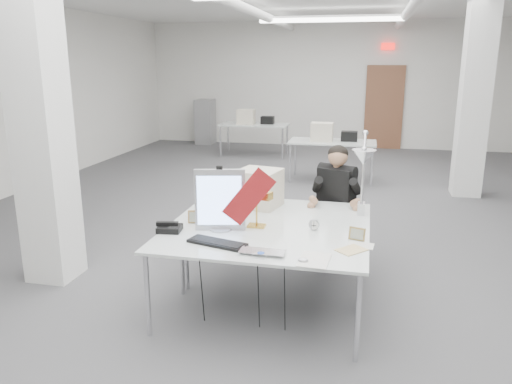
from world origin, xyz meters
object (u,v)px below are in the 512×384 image
at_px(office_chair, 335,221).
at_px(beige_monitor, 259,188).
at_px(laptop, 261,255).
at_px(bankers_lamp, 257,209).
at_px(seated_person, 337,186).
at_px(monitor, 220,200).
at_px(architect_lamp, 363,177).
at_px(desk_main, 259,243).
at_px(desk_phone, 170,229).

height_order(office_chair, beige_monitor, beige_monitor).
relative_size(laptop, bankers_lamp, 1.05).
xyz_separation_m(seated_person, laptop, (-0.45, -1.81, -0.13)).
bearing_deg(office_chair, seated_person, -67.61).
xyz_separation_m(monitor, architect_lamp, (1.21, 0.49, 0.16)).
xyz_separation_m(monitor, beige_monitor, (0.18, 0.80, -0.08)).
bearing_deg(laptop, monitor, 132.96).
xyz_separation_m(desk_main, laptop, (0.09, -0.31, 0.03)).
bearing_deg(monitor, desk_main, -42.93).
distance_m(desk_phone, beige_monitor, 1.13).
height_order(desk_main, beige_monitor, beige_monitor).
height_order(seated_person, bankers_lamp, seated_person).
distance_m(desk_main, laptop, 0.33).
relative_size(office_chair, beige_monitor, 2.39).
distance_m(seated_person, laptop, 1.87).
bearing_deg(monitor, seated_person, 40.34).
xyz_separation_m(seated_person, monitor, (-0.94, -1.27, 0.13)).
bearing_deg(desk_main, office_chair, 70.78).
bearing_deg(architect_lamp, desk_phone, -173.25).
height_order(office_chair, laptop, office_chair).
bearing_deg(laptop, office_chair, 77.45).
bearing_deg(beige_monitor, architect_lamp, -4.55).
bearing_deg(desk_phone, beige_monitor, 49.86).
bearing_deg(laptop, architect_lamp, 55.77).
relative_size(desk_main, architect_lamp, 2.09).
height_order(bankers_lamp, desk_phone, bankers_lamp).
xyz_separation_m(desk_main, bankers_lamp, (-0.10, 0.37, 0.18)).
height_order(desk_phone, architect_lamp, architect_lamp).
xyz_separation_m(office_chair, bankers_lamp, (-0.64, -1.17, 0.44)).
bearing_deg(bankers_lamp, desk_phone, -139.72).
xyz_separation_m(office_chair, desk_phone, (-1.36, -1.46, 0.30)).
bearing_deg(seated_person, desk_main, -87.41).
xyz_separation_m(desk_main, desk_phone, (-0.82, 0.08, 0.04)).
bearing_deg(desk_phone, laptop, -31.21).
relative_size(seated_person, architect_lamp, 1.11).
xyz_separation_m(desk_main, beige_monitor, (-0.22, 1.02, 0.20)).
relative_size(seated_person, beige_monitor, 2.36).
bearing_deg(seated_person, monitor, -103.96).
xyz_separation_m(monitor, bankers_lamp, (0.30, 0.15, -0.10)).
bearing_deg(architect_lamp, bankers_lamp, -174.04).
xyz_separation_m(beige_monitor, architect_lamp, (1.03, -0.31, 0.24)).
height_order(laptop, beige_monitor, beige_monitor).
xyz_separation_m(seated_person, desk_phone, (-1.36, -1.41, -0.12)).
bearing_deg(architect_lamp, beige_monitor, 148.90).
height_order(monitor, architect_lamp, architect_lamp).
relative_size(office_chair, desk_phone, 4.79).
bearing_deg(desk_main, bankers_lamp, 105.03).
height_order(seated_person, architect_lamp, architect_lamp).
relative_size(office_chair, bankers_lamp, 2.84).
bearing_deg(seated_person, bankers_lamp, -97.30).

